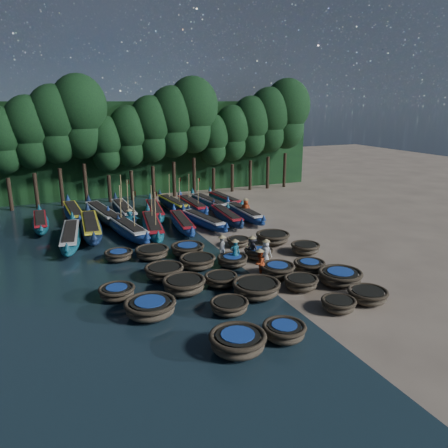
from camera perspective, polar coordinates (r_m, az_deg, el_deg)
name	(u,v)px	position (r m, az deg, el deg)	size (l,w,h in m)	color
ground	(229,257)	(29.13, 0.69, -4.38)	(120.00, 120.00, 0.00)	gray
foliage_wall	(143,148)	(49.99, -10.51, 9.74)	(40.00, 3.00, 10.00)	black
coracle_1	(238,342)	(18.61, 1.80, -15.10)	(2.93, 2.93, 0.85)	#4C4230
coracle_2	(284,331)	(19.65, 7.87, -13.67)	(2.08, 2.08, 0.74)	#4C4230
coracle_3	(339,304)	(22.59, 14.73, -10.10)	(1.75, 1.75, 0.65)	#4C4230
coracle_4	(368,295)	(23.93, 18.24, -8.82)	(2.19, 2.19, 0.70)	#4C4230
coracle_5	(150,307)	(21.62, -9.61, -10.70)	(2.52, 2.52, 0.83)	#4C4230
coracle_6	(229,306)	(21.71, 0.69, -10.65)	(2.13, 2.13, 0.65)	#4C4230
coracle_7	(256,288)	(23.42, 4.24, -8.37)	(2.57, 2.57, 0.84)	#4C4230
coracle_8	(301,283)	(24.57, 10.01, -7.55)	(1.92, 1.92, 0.72)	#4C4230
coracle_9	(340,277)	(25.63, 14.93, -6.69)	(2.86, 2.86, 0.83)	#4C4230
coracle_10	(117,292)	(23.77, -13.82, -8.63)	(1.92, 1.92, 0.69)	#4C4230
coracle_11	(184,285)	(23.83, -5.24, -7.92)	(2.82, 2.82, 0.85)	#4C4230
coracle_12	(221,279)	(24.66, -0.39, -7.25)	(2.29, 2.29, 0.68)	#4C4230
coracle_13	(277,270)	(26.02, 6.99, -5.96)	(2.51, 2.51, 0.78)	#4C4230
coracle_14	(309,266)	(27.01, 11.08, -5.40)	(2.12, 2.12, 0.72)	#4C4230
coracle_15	(164,271)	(25.86, -7.81, -6.15)	(2.38, 2.38, 0.78)	#4C4230
coracle_16	(197,262)	(27.21, -3.49, -4.92)	(2.60, 2.60, 0.76)	#4C4230
coracle_17	(233,260)	(27.46, 1.12, -4.77)	(1.94, 1.94, 0.69)	#4C4230
coracle_18	(259,253)	(28.85, 4.56, -3.79)	(1.93, 1.93, 0.69)	#4C4230
coracle_19	(305,248)	(30.20, 10.58, -3.09)	(2.27, 2.27, 0.71)	#4C4230
coracle_20	(119,255)	(29.23, -13.58, -3.97)	(2.13, 2.13, 0.66)	#4C4230
coracle_21	(152,252)	(29.17, -9.37, -3.69)	(2.24, 2.24, 0.74)	#4C4230
coracle_22	(188,249)	(29.35, -4.77, -3.32)	(2.33, 2.33, 0.79)	#4C4230
coracle_23	(238,242)	(31.16, 1.85, -2.31)	(1.72, 1.72, 0.64)	#4C4230
coracle_24	(273,238)	(31.91, 6.39, -1.77)	(2.48, 2.48, 0.82)	#4C4230
long_boat_1	(70,237)	(33.50, -19.41, -1.56)	(2.51, 8.43, 1.49)	#10535D
long_boat_2	(91,227)	(35.40, -17.00, -0.36)	(2.20, 9.18, 1.62)	#10203B
long_boat_3	(126,228)	(34.44, -12.67, -0.53)	(2.88, 8.72, 3.75)	navy
long_boat_4	(153,226)	(34.68, -9.30, -0.27)	(2.71, 8.43, 3.62)	#10535D
long_boat_5	(182,223)	(35.52, -5.49, 0.15)	(2.15, 7.57, 1.34)	navy
long_boat_6	(203,221)	(36.13, -2.73, 0.45)	(2.48, 7.32, 1.31)	navy
long_boat_7	(226,216)	(37.48, 0.32, 1.05)	(1.85, 7.58, 1.34)	#10203B
long_boat_8	(244,213)	(38.42, 2.65, 1.42)	(1.45, 7.75, 1.36)	navy
long_boat_9	(41,222)	(38.65, -22.84, 0.22)	(1.28, 7.34, 1.29)	#10535D
long_boat_10	(74,213)	(40.56, -19.03, 1.39)	(1.79, 8.41, 1.48)	navy
long_boat_11	(102,214)	(39.33, -15.60, 1.30)	(2.84, 8.88, 1.58)	#10203B
long_boat_12	(124,210)	(40.21, -12.95, 1.75)	(1.56, 8.48, 3.60)	#10203B
long_boat_13	(155,211)	(39.75, -9.03, 1.75)	(2.47, 7.91, 1.41)	#10535D
long_boat_14	(173,204)	(42.26, -6.66, 2.65)	(2.01, 7.58, 3.23)	#10203B
long_boat_15	(192,205)	(41.43, -4.18, 2.47)	(1.40, 7.89, 3.35)	navy
long_boat_16	(209,203)	(42.36, -1.99, 2.80)	(2.11, 7.82, 1.38)	#10535D
long_boat_17	(225,200)	(43.79, 0.10, 3.18)	(1.79, 7.25, 1.28)	#10535D
fisherman_0	(266,252)	(27.74, 5.48, -3.60)	(0.88, 0.94, 1.81)	silver
fisherman_1	(235,252)	(27.40, 1.44, -3.62)	(0.71, 0.59, 1.88)	#1A5D70
fisherman_2	(260,263)	(25.83, 4.67, -5.04)	(1.01, 0.94, 1.86)	#BA3E18
fisherman_3	(252,248)	(28.51, 3.71, -3.12)	(0.76, 1.10, 1.75)	black
fisherman_4	(222,249)	(27.83, -0.24, -3.28)	(0.98, 1.10, 1.99)	silver
fisherman_5	(130,220)	(35.79, -12.19, 0.58)	(1.60, 0.69, 1.88)	#1A5D70
fisherman_6	(246,208)	(38.36, 2.86, 2.04)	(1.03, 0.98, 1.98)	#BA3E18
tree_1	(3,140)	(45.15, -26.95, 9.80)	(4.09, 4.09, 9.65)	black
tree_2	(29,131)	(45.04, -24.10, 10.98)	(4.51, 4.51, 10.63)	black
tree_3	(55,123)	(45.05, -21.23, 12.15)	(4.92, 4.92, 11.60)	black
tree_4	(80,116)	(45.19, -18.33, 13.28)	(5.34, 5.34, 12.58)	black
tree_5	(106,143)	(45.63, -15.13, 10.13)	(3.68, 3.68, 8.68)	black
tree_6	(129,136)	(45.97, -12.31, 11.20)	(4.09, 4.09, 9.65)	black
tree_7	(151,128)	(46.43, -9.52, 12.22)	(4.51, 4.51, 10.63)	black
tree_8	(172,121)	(47.01, -6.77, 13.19)	(4.92, 4.92, 11.60)	black
tree_9	(193,114)	(47.70, -4.07, 14.10)	(5.34, 5.34, 12.58)	black
tree_10	(213,139)	(48.67, -1.40, 10.98)	(3.68, 3.68, 8.68)	black
tree_11	(232,133)	(49.52, 1.11, 11.85)	(4.09, 4.09, 9.65)	black
tree_12	(251,126)	(50.47, 3.55, 12.67)	(4.51, 4.51, 10.63)	black
tree_13	(269,119)	(51.52, 5.91, 13.43)	(4.92, 4.92, 11.60)	black
tree_14	(287,113)	(52.66, 8.19, 14.14)	(5.34, 5.34, 12.58)	black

